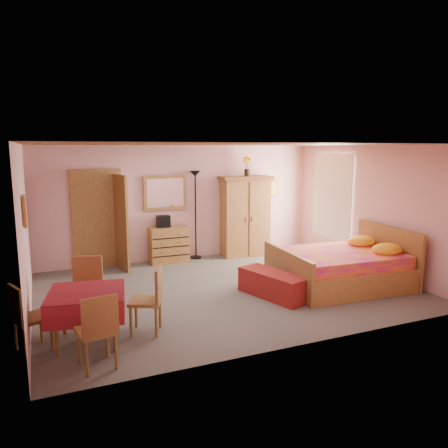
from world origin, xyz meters
name	(u,v)px	position (x,y,z in m)	size (l,w,h in m)	color
floor	(225,289)	(0.00, 0.00, 0.00)	(6.50, 6.50, 0.00)	#615B55
ceiling	(226,144)	(0.00, 0.00, 2.60)	(6.50, 6.50, 0.00)	brown
wall_back	(182,203)	(0.00, 2.50, 1.30)	(6.50, 0.10, 2.60)	#D99D9F
wall_front	(305,248)	(0.00, -2.50, 1.30)	(6.50, 0.10, 2.60)	#D99D9F
wall_left	(25,233)	(-3.25, 0.00, 1.30)	(0.10, 5.00, 2.60)	#D99D9F
wall_right	(370,209)	(3.25, 0.00, 1.30)	(0.10, 5.00, 2.60)	#D99D9F
doorway	(98,220)	(-1.90, 2.47, 1.02)	(1.06, 0.12, 2.15)	#9E6B35
window	(332,196)	(3.21, 1.20, 1.45)	(0.08, 1.40, 1.95)	white
picture_left	(24,211)	(-3.22, -0.60, 1.70)	(0.04, 0.32, 0.42)	orange
picture_back	(273,188)	(2.35, 2.47, 1.55)	(0.30, 0.04, 0.40)	#D8BF59
chest_of_drawers	(169,245)	(-0.41, 2.25, 0.40)	(0.85, 0.42, 0.80)	#AC733A
wall_mirror	(165,193)	(-0.41, 2.46, 1.55)	(0.98, 0.05, 0.77)	white
stereo	(163,221)	(-0.51, 2.30, 0.93)	(0.28, 0.21, 0.26)	black
floor_lamp	(196,215)	(0.28, 2.37, 1.02)	(0.26, 0.26, 2.03)	black
wardrobe	(245,216)	(1.45, 2.18, 0.94)	(1.21, 0.62, 1.89)	#B0703B
sunflower_vase	(247,166)	(1.51, 2.21, 2.12)	(0.18, 0.18, 0.46)	yellow
bed	(340,258)	(2.04, -0.64, 0.53)	(2.29, 1.80, 1.06)	#CC1384
bench	(273,285)	(0.59, -0.71, 0.22)	(0.48, 1.30, 0.43)	maroon
dining_table	(88,317)	(-2.54, -1.31, 0.35)	(0.96, 0.96, 0.70)	maroon
chair_south	(96,330)	(-2.52, -2.04, 0.46)	(0.42, 0.42, 0.92)	olive
chair_north	(85,292)	(-2.50, -0.65, 0.48)	(0.44, 0.44, 0.97)	#AA7639
chair_west	(32,317)	(-3.21, -1.28, 0.44)	(0.40, 0.40, 0.88)	olive
chair_east	(145,300)	(-1.77, -1.30, 0.47)	(0.42, 0.42, 0.93)	olive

